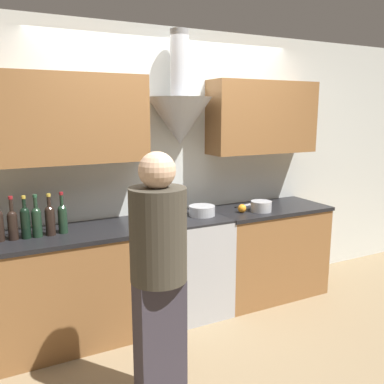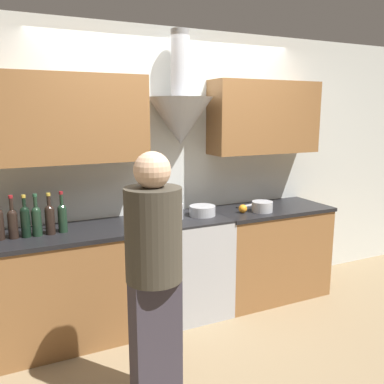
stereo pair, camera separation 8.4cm
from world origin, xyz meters
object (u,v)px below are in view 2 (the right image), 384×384
at_px(wine_bottle_3, 25,220).
at_px(wine_bottle_2, 13,222).
at_px(wine_bottle_4, 37,219).
at_px(mixing_bowl, 202,211).
at_px(wine_bottle_5, 50,218).
at_px(stock_pot, 171,211).
at_px(stove_range, 187,265).
at_px(person_foreground_left, 154,273).
at_px(wine_bottle_6, 62,216).
at_px(saucepan, 262,207).
at_px(orange_fruit, 243,209).

bearing_deg(wine_bottle_3, wine_bottle_2, 175.10).
distance_m(wine_bottle_4, mixing_bowl, 1.43).
relative_size(wine_bottle_5, stock_pot, 1.50).
distance_m(stove_range, person_foreground_left, 1.34).
xyz_separation_m(wine_bottle_4, stock_pot, (1.12, 0.02, -0.06)).
xyz_separation_m(stove_range, stock_pot, (-0.15, 0.01, 0.53)).
height_order(wine_bottle_6, person_foreground_left, person_foreground_left).
bearing_deg(wine_bottle_6, wine_bottle_4, -174.62).
distance_m(mixing_bowl, saucepan, 0.59).
bearing_deg(wine_bottle_2, orange_fruit, -2.12).
distance_m(stove_range, mixing_bowl, 0.52).
height_order(wine_bottle_2, orange_fruit, wine_bottle_2).
bearing_deg(wine_bottle_4, wine_bottle_3, -179.84).
xyz_separation_m(wine_bottle_6, saucepan, (1.81, -0.12, -0.08)).
bearing_deg(wine_bottle_2, saucepan, -2.93).
height_order(wine_bottle_6, stock_pot, wine_bottle_6).
distance_m(wine_bottle_3, mixing_bowl, 1.51).
relative_size(stove_range, wine_bottle_2, 2.79).
distance_m(orange_fruit, person_foreground_left, 1.58).
bearing_deg(wine_bottle_6, person_foreground_left, -70.50).
relative_size(stove_range, person_foreground_left, 0.56).
bearing_deg(stock_pot, wine_bottle_2, -179.33).
height_order(stove_range, wine_bottle_4, wine_bottle_4).
height_order(wine_bottle_3, wine_bottle_5, same).
xyz_separation_m(stove_range, wine_bottle_6, (-1.08, 0.01, 0.58)).
height_order(wine_bottle_4, stock_pot, wine_bottle_4).
relative_size(wine_bottle_3, wine_bottle_4, 1.00).
bearing_deg(saucepan, stock_pot, 171.89).
xyz_separation_m(wine_bottle_5, mixing_bowl, (1.33, 0.01, -0.09)).
distance_m(stove_range, wine_bottle_6, 1.23).
bearing_deg(wine_bottle_2, stock_pot, 0.67).
height_order(saucepan, person_foreground_left, person_foreground_left).
height_order(wine_bottle_2, wine_bottle_6, wine_bottle_2).
xyz_separation_m(saucepan, person_foreground_left, (-1.44, -0.94, -0.07)).
bearing_deg(wine_bottle_5, wine_bottle_6, 11.18).
bearing_deg(saucepan, wine_bottle_4, 177.03).
distance_m(mixing_bowl, orange_fruit, 0.39).
bearing_deg(wine_bottle_5, wine_bottle_3, 179.80).
relative_size(wine_bottle_2, saucepan, 1.66).
bearing_deg(wine_bottle_2, stove_range, 0.22).
height_order(stove_range, wine_bottle_6, wine_bottle_6).
xyz_separation_m(wine_bottle_5, person_foreground_left, (0.47, -1.04, -0.15)).
height_order(wine_bottle_5, person_foreground_left, person_foreground_left).
bearing_deg(wine_bottle_6, stove_range, -0.28).
bearing_deg(wine_bottle_5, person_foreground_left, -65.63).
xyz_separation_m(mixing_bowl, orange_fruit, (0.39, -0.08, -0.01)).
bearing_deg(mixing_bowl, wine_bottle_4, -179.52).
distance_m(wine_bottle_3, stock_pot, 1.20).
height_order(wine_bottle_3, saucepan, wine_bottle_3).
xyz_separation_m(wine_bottle_4, wine_bottle_5, (0.10, -0.00, 0.00)).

